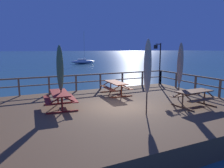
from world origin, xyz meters
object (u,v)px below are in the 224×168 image
object	(u,v)px
picnic_table_front_right	(60,97)
sailboat_distant	(83,62)
picnic_table_back_left	(116,85)
picnic_table_mid_right	(194,95)
patio_umbrella_tall_back_left	(60,69)
patio_umbrella_tall_mid_right	(148,67)
patio_umbrella_short_front	(180,64)
lamp_post_hooked	(158,58)

from	to	relation	value
picnic_table_front_right	sailboat_distant	distance (m)	41.46
picnic_table_back_left	picnic_table_mid_right	bearing A→B (deg)	-59.93
picnic_table_mid_right	patio_umbrella_tall_back_left	xyz separation A→B (m)	(-5.99, 2.39, 1.33)
picnic_table_mid_right	patio_umbrella_tall_mid_right	size ratio (longest dim) A/B	0.60
picnic_table_mid_right	patio_umbrella_tall_mid_right	distance (m)	3.23
patio_umbrella_short_front	patio_umbrella_tall_mid_right	xyz separation A→B (m)	(-3.07, -1.39, 0.05)
patio_umbrella_tall_mid_right	lamp_post_hooked	xyz separation A→B (m)	(4.78, 5.52, 0.08)
picnic_table_front_right	patio_umbrella_tall_back_left	size ratio (longest dim) A/B	0.67
picnic_table_front_right	patio_umbrella_short_front	world-z (taller)	patio_umbrella_short_front
picnic_table_back_left	patio_umbrella_short_front	size ratio (longest dim) A/B	0.67
picnic_table_mid_right	picnic_table_back_left	bearing A→B (deg)	120.07
patio_umbrella_tall_back_left	lamp_post_hooked	xyz separation A→B (m)	(7.91, 3.02, 0.23)
picnic_table_back_left	sailboat_distant	world-z (taller)	sailboat_distant
picnic_table_back_left	patio_umbrella_tall_back_left	xyz separation A→B (m)	(-3.67, -1.62, 1.32)
sailboat_distant	picnic_table_front_right	bearing A→B (deg)	-108.70
patio_umbrella_tall_back_left	patio_umbrella_short_front	world-z (taller)	patio_umbrella_short_front
picnic_table_back_left	patio_umbrella_tall_back_left	size ratio (longest dim) A/B	0.70
picnic_table_front_right	lamp_post_hooked	size ratio (longest dim) A/B	0.62
picnic_table_front_right	patio_umbrella_tall_back_left	world-z (taller)	patio_umbrella_tall_back_left
picnic_table_mid_right	sailboat_distant	world-z (taller)	sailboat_distant
patio_umbrella_short_front	sailboat_distant	xyz separation A→B (m)	(7.03, 40.39, -2.33)
picnic_table_back_left	patio_umbrella_tall_mid_right	size ratio (longest dim) A/B	0.65
patio_umbrella_tall_mid_right	sailboat_distant	bearing A→B (deg)	76.42
picnic_table_back_left	patio_umbrella_short_front	bearing A→B (deg)	-47.27
picnic_table_back_left	lamp_post_hooked	xyz separation A→B (m)	(4.24, 1.40, 1.55)
patio_umbrella_short_front	sailboat_distant	size ratio (longest dim) A/B	0.40
picnic_table_back_left	patio_umbrella_tall_mid_right	xyz separation A→B (m)	(-0.54, -4.13, 1.48)
lamp_post_hooked	sailboat_distant	world-z (taller)	sailboat_distant
picnic_table_mid_right	sailboat_distant	bearing A→B (deg)	80.16
patio_umbrella_tall_mid_right	patio_umbrella_short_front	bearing A→B (deg)	24.43
picnic_table_back_left	picnic_table_mid_right	distance (m)	4.64
patio_umbrella_tall_mid_right	lamp_post_hooked	bearing A→B (deg)	49.11
picnic_table_front_right	picnic_table_back_left	distance (m)	4.07
lamp_post_hooked	picnic_table_front_right	bearing A→B (deg)	-159.36
picnic_table_front_right	patio_umbrella_short_front	size ratio (longest dim) A/B	0.64
patio_umbrella_tall_mid_right	lamp_post_hooked	world-z (taller)	patio_umbrella_tall_mid_right
picnic_table_front_right	sailboat_distant	size ratio (longest dim) A/B	0.26
patio_umbrella_tall_back_left	lamp_post_hooked	bearing A→B (deg)	20.91
lamp_post_hooked	patio_umbrella_short_front	bearing A→B (deg)	-112.56
patio_umbrella_tall_back_left	patio_umbrella_tall_mid_right	bearing A→B (deg)	-38.71
picnic_table_mid_right	picnic_table_front_right	bearing A→B (deg)	158.33
picnic_table_front_right	picnic_table_back_left	xyz separation A→B (m)	(3.74, 1.61, 0.00)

